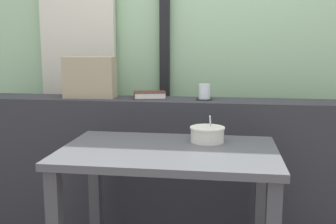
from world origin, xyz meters
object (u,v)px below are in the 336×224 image
(breakfast_table, at_px, (169,173))
(coaster_square, at_px, (204,99))
(juice_glass, at_px, (204,92))
(throw_pillow, at_px, (90,77))
(soup_bowl, at_px, (207,135))
(closed_book, at_px, (149,95))

(breakfast_table, bearing_deg, coaster_square, 77.81)
(juice_glass, bearing_deg, throw_pillow, -178.95)
(coaster_square, distance_m, soup_bowl, 0.47)
(breakfast_table, relative_size, soup_bowl, 5.80)
(breakfast_table, xyz_separation_m, juice_glass, (0.13, 0.62, 0.32))
(closed_book, relative_size, soup_bowl, 1.28)
(soup_bowl, bearing_deg, closed_book, 129.05)
(coaster_square, relative_size, throw_pillow, 0.31)
(coaster_square, xyz_separation_m, throw_pillow, (-0.72, -0.01, 0.13))
(juice_glass, distance_m, throw_pillow, 0.73)
(coaster_square, height_order, soup_bowl, coaster_square)
(closed_book, bearing_deg, breakfast_table, -71.48)
(closed_book, distance_m, throw_pillow, 0.39)
(juice_glass, relative_size, soup_bowl, 0.51)
(breakfast_table, height_order, coaster_square, coaster_square)
(closed_book, height_order, soup_bowl, closed_book)
(breakfast_table, distance_m, coaster_square, 0.69)
(throw_pillow, bearing_deg, juice_glass, 1.05)
(juice_glass, height_order, closed_book, juice_glass)
(breakfast_table, xyz_separation_m, coaster_square, (0.13, 0.62, 0.28))
(coaster_square, height_order, throw_pillow, throw_pillow)
(juice_glass, bearing_deg, coaster_square, 0.00)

